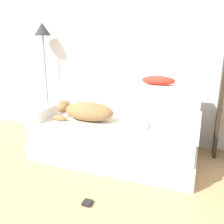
{
  "coord_description": "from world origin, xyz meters",
  "views": [
    {
      "loc": [
        0.75,
        -0.67,
        1.39
      ],
      "look_at": [
        -0.17,
        1.81,
        0.59
      ],
      "focal_mm": 40.0,
      "sensor_mm": 36.0,
      "label": 1
    }
  ],
  "objects_px": {
    "throw_pillow": "(158,80)",
    "floor_lamp": "(43,43)",
    "laptop": "(133,125)",
    "power_adapter": "(87,203)",
    "couch": "(115,140)",
    "dog": "(86,111)"
  },
  "relations": [
    {
      "from": "throw_pillow",
      "to": "floor_lamp",
      "type": "xyz_separation_m",
      "value": [
        -1.65,
        0.07,
        0.41
      ]
    },
    {
      "from": "laptop",
      "to": "power_adapter",
      "type": "xyz_separation_m",
      "value": [
        -0.15,
        -0.89,
        -0.44
      ]
    },
    {
      "from": "couch",
      "to": "dog",
      "type": "distance_m",
      "value": 0.48
    },
    {
      "from": "floor_lamp",
      "to": "throw_pillow",
      "type": "bearing_deg",
      "value": -2.58
    },
    {
      "from": "laptop",
      "to": "floor_lamp",
      "type": "relative_size",
      "value": 0.23
    },
    {
      "from": "floor_lamp",
      "to": "power_adapter",
      "type": "xyz_separation_m",
      "value": [
        1.33,
        -1.42,
        -1.29
      ]
    },
    {
      "from": "dog",
      "to": "floor_lamp",
      "type": "height_order",
      "value": "floor_lamp"
    },
    {
      "from": "couch",
      "to": "floor_lamp",
      "type": "relative_size",
      "value": 1.18
    },
    {
      "from": "laptop",
      "to": "floor_lamp",
      "type": "distance_m",
      "value": 1.79
    },
    {
      "from": "floor_lamp",
      "to": "laptop",
      "type": "bearing_deg",
      "value": -19.6
    },
    {
      "from": "couch",
      "to": "laptop",
      "type": "bearing_deg",
      "value": -10.07
    },
    {
      "from": "couch",
      "to": "throw_pillow",
      "type": "xyz_separation_m",
      "value": [
        0.41,
        0.41,
        0.67
      ]
    },
    {
      "from": "laptop",
      "to": "throw_pillow",
      "type": "xyz_separation_m",
      "value": [
        0.17,
        0.45,
        0.44
      ]
    },
    {
      "from": "couch",
      "to": "floor_lamp",
      "type": "height_order",
      "value": "floor_lamp"
    },
    {
      "from": "dog",
      "to": "throw_pillow",
      "type": "bearing_deg",
      "value": 31.19
    },
    {
      "from": "power_adapter",
      "to": "throw_pillow",
      "type": "bearing_deg",
      "value": 76.33
    },
    {
      "from": "couch",
      "to": "throw_pillow",
      "type": "height_order",
      "value": "throw_pillow"
    },
    {
      "from": "laptop",
      "to": "throw_pillow",
      "type": "height_order",
      "value": "throw_pillow"
    },
    {
      "from": "couch",
      "to": "throw_pillow",
      "type": "bearing_deg",
      "value": 45.2
    },
    {
      "from": "floor_lamp",
      "to": "power_adapter",
      "type": "relative_size",
      "value": 20.02
    },
    {
      "from": "throw_pillow",
      "to": "power_adapter",
      "type": "bearing_deg",
      "value": -103.67
    },
    {
      "from": "throw_pillow",
      "to": "power_adapter",
      "type": "height_order",
      "value": "throw_pillow"
    }
  ]
}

